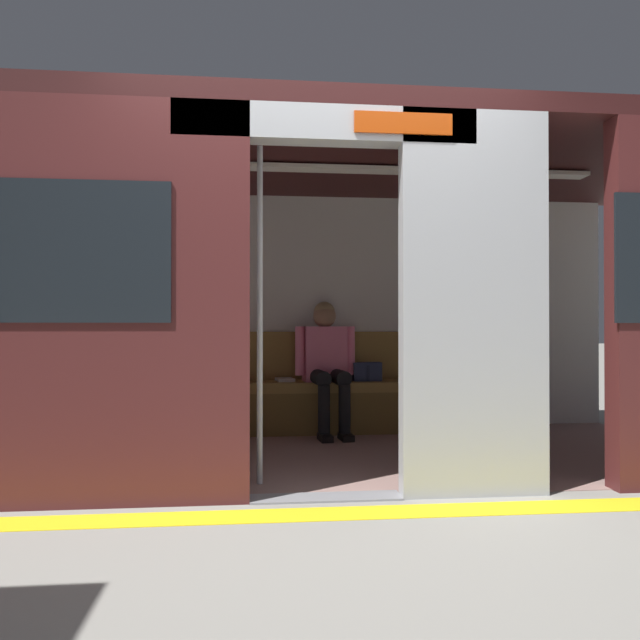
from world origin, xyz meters
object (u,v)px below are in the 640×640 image
Objects in this scene: train_car at (301,252)px; person_seated at (327,358)px; grab_pole_door at (260,306)px; book at (285,380)px; bench_seat at (298,394)px; handbag at (367,372)px.

train_car is 1.31m from person_seated.
book is at bearing -97.61° from grab_pole_door.
train_car is 29.09× the size of book.
book is at bearing -86.55° from train_car.
handbag is (-0.64, -0.03, 0.19)m from bench_seat.
grab_pole_door reaches higher than handbag.
bench_seat is 2.34× the size of person_seated.
grab_pole_door is at bearing 78.56° from bench_seat.
train_car is 1.51m from book.
book reaches higher than bench_seat.
handbag is 1.18× the size of book.
bench_seat is 12.75× the size of book.
person_seated is at bearing -109.43° from grab_pole_door.
grab_pole_door reaches higher than book.
person_seated reaches higher than bench_seat.
book is at bearing -3.57° from handbag.
grab_pole_door is at bearing 68.38° from train_car.
book is (0.37, -0.13, -0.20)m from person_seated.
grab_pole_door is at bearing 74.98° from book.
train_car is 24.62× the size of handbag.
handbag is at bearing -118.58° from grab_pole_door.
person_seated is 5.44× the size of book.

